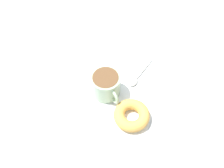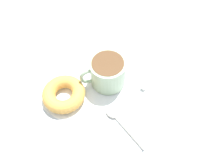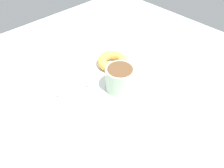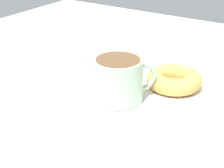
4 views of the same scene
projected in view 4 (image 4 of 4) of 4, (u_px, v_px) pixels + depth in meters
The scene contains 6 objects.
ground_plane at pixel (111, 103), 69.59cm from camera, with size 120.00×120.00×2.00cm, color #B2BCC6.
napkin at pixel (112, 94), 70.42cm from camera, with size 29.08×29.08×0.30cm, color white.
coffee_cup at pixel (118, 79), 66.43cm from camera, with size 10.64×9.69×7.85cm.
donut at pixel (174, 79), 72.19cm from camera, with size 10.74×10.74×3.32cm, color gold.
spoon at pixel (107, 73), 77.99cm from camera, with size 5.36×13.20×0.90cm.
sugar_cube at pixel (67, 91), 69.92cm from camera, with size 1.41×1.41×1.41cm, color white.
Camera 4 is at (-51.26, -33.82, 31.93)cm, focal length 60.00 mm.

